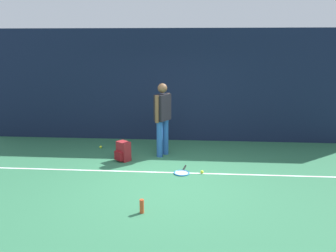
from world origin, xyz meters
TOP-DOWN VIEW (x-y plane):
  - ground_plane at (0.00, 0.00)m, footprint 12.00×12.00m
  - back_fence at (0.00, 3.00)m, footprint 10.00×0.10m
  - court_line at (0.00, 0.48)m, footprint 9.00×0.05m
  - tennis_player at (-0.22, 1.60)m, footprint 0.39×0.47m
  - tennis_racket at (0.28, 0.47)m, footprint 0.37×0.63m
  - backpack at (-1.07, 1.15)m, footprint 0.38×0.38m
  - tennis_ball_near_player at (-1.83, 2.05)m, footprint 0.07×0.07m
  - tennis_ball_by_fence at (0.69, 0.48)m, footprint 0.07×0.07m
  - water_bottle at (-0.28, -1.29)m, footprint 0.07×0.07m

SIDE VIEW (x-z plane):
  - ground_plane at x=0.00m, z-range 0.00..0.00m
  - court_line at x=0.00m, z-range 0.00..0.00m
  - tennis_racket at x=0.28m, z-range 0.00..0.03m
  - tennis_ball_near_player at x=-1.83m, z-range 0.00..0.07m
  - tennis_ball_by_fence at x=0.69m, z-range 0.00..0.07m
  - water_bottle at x=-0.28m, z-range 0.00..0.22m
  - backpack at x=-1.07m, z-range -0.01..0.43m
  - tennis_player at x=-0.22m, z-range 0.12..1.82m
  - back_fence at x=0.00m, z-range 0.00..2.96m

